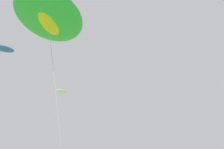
# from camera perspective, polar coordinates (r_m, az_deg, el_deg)

# --- Properties ---
(big_show_kite) EXTENTS (12.91, 7.77, 12.68)m
(big_show_kite) POSITION_cam_1_polar(r_m,az_deg,el_deg) (17.99, -13.26, 12.10)
(big_show_kite) COLOR green
(big_show_kite) RESTS_ON ground
(small_kite_stunt_black) EXTENTS (2.65, 1.19, 8.31)m
(small_kite_stunt_black) POSITION_cam_1_polar(r_m,az_deg,el_deg) (14.29, -21.81, 4.88)
(small_kite_stunt_black) COLOR blue
(small_kite_stunt_black) RESTS_ON ground
(small_kite_streamer_purple) EXTENTS (2.47, 1.38, 13.74)m
(small_kite_streamer_purple) POSITION_cam_1_polar(r_m,az_deg,el_deg) (33.75, -10.60, -3.56)
(small_kite_streamer_purple) COLOR white
(small_kite_streamer_purple) RESTS_ON ground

